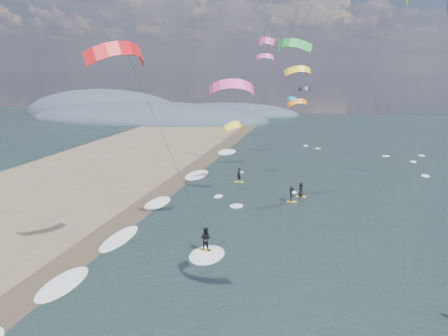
# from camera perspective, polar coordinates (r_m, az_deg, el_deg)

# --- Properties ---
(wet_sand_strip) EXTENTS (3.00, 240.00, 0.00)m
(wet_sand_strip) POSITION_cam_1_polar(r_m,az_deg,el_deg) (39.23, -16.81, -9.96)
(wet_sand_strip) COLOR #382D23
(wet_sand_strip) RESTS_ON ground
(coastal_hills) EXTENTS (80.00, 41.00, 15.00)m
(coastal_hills) POSITION_cam_1_polar(r_m,az_deg,el_deg) (140.03, -9.54, 5.73)
(coastal_hills) COLOR #3D4756
(coastal_hills) RESTS_ON ground
(kitesurfer_near_b) EXTENTS (6.96, 9.46, 16.05)m
(kitesurfer_near_b) POSITION_cam_1_polar(r_m,az_deg,el_deg) (33.39, -8.09, 5.77)
(kitesurfer_near_b) COLOR yellow
(kitesurfer_near_b) RESTS_ON ground
(far_kitesurfers) EXTENTS (8.99, 8.76, 1.80)m
(far_kitesurfers) POSITION_cam_1_polar(r_m,az_deg,el_deg) (55.40, 6.52, -2.27)
(far_kitesurfers) COLOR yellow
(far_kitesurfers) RESTS_ON ground
(bg_kite_field) EXTENTS (11.21, 75.27, 11.41)m
(bg_kite_field) POSITION_cam_1_polar(r_m,az_deg,el_deg) (73.25, 6.87, 10.44)
(bg_kite_field) COLOR orange
(bg_kite_field) RESTS_ON ground
(shoreline_surf) EXTENTS (2.40, 79.40, 0.11)m
(shoreline_surf) POSITION_cam_1_polar(r_m,az_deg,el_deg) (42.68, -12.32, -7.94)
(shoreline_surf) COLOR white
(shoreline_surf) RESTS_ON ground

